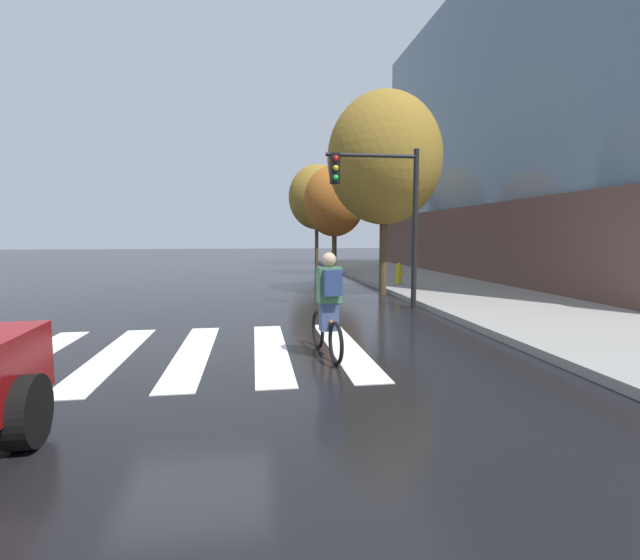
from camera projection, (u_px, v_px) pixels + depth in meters
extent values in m
plane|color=black|center=(193.00, 353.00, 7.41)|extent=(120.00, 120.00, 0.00)
cube|color=silver|center=(26.00, 359.00, 7.03)|extent=(0.55, 3.96, 0.01)
cube|color=silver|center=(112.00, 356.00, 7.22)|extent=(0.55, 3.96, 0.01)
cube|color=silver|center=(193.00, 353.00, 7.41)|extent=(0.55, 3.96, 0.01)
cube|color=silver|center=(271.00, 350.00, 7.60)|extent=(0.55, 3.96, 0.01)
cube|color=silver|center=(344.00, 347.00, 7.79)|extent=(0.55, 3.96, 0.01)
cylinder|color=black|center=(26.00, 412.00, 4.09)|extent=(0.28, 0.69, 0.68)
torus|color=black|center=(336.00, 343.00, 6.73)|extent=(0.14, 0.66, 0.66)
torus|color=black|center=(318.00, 329.00, 7.74)|extent=(0.14, 0.66, 0.66)
cylinder|color=orange|center=(326.00, 319.00, 7.21)|extent=(0.15, 0.89, 0.05)
cylinder|color=orange|center=(329.00, 316.00, 7.05)|extent=(0.04, 0.04, 0.45)
cube|color=#384772|center=(329.00, 313.00, 7.05)|extent=(0.30, 0.23, 0.56)
cube|color=#3F724C|center=(329.00, 285.00, 7.00)|extent=(0.39, 0.28, 0.56)
sphere|color=tan|center=(329.00, 259.00, 6.96)|extent=(0.22, 0.22, 0.22)
cube|color=navy|center=(332.00, 283.00, 6.82)|extent=(0.30, 0.19, 0.40)
cylinder|color=black|center=(415.00, 230.00, 11.79)|extent=(0.14, 0.14, 4.20)
cylinder|color=black|center=(372.00, 156.00, 11.43)|extent=(2.40, 0.10, 0.10)
cube|color=black|center=(335.00, 169.00, 11.32)|extent=(0.24, 0.20, 0.76)
sphere|color=red|center=(336.00, 158.00, 11.19)|extent=(0.14, 0.14, 0.14)
sphere|color=gold|center=(336.00, 168.00, 11.21)|extent=(0.14, 0.14, 0.14)
sphere|color=green|center=(336.00, 178.00, 11.23)|extent=(0.14, 0.14, 0.14)
cylinder|color=gold|center=(399.00, 275.00, 16.87)|extent=(0.22, 0.22, 0.65)
sphere|color=gold|center=(399.00, 265.00, 16.84)|extent=(0.18, 0.18, 0.18)
cylinder|color=gold|center=(403.00, 274.00, 16.89)|extent=(0.12, 0.09, 0.09)
cylinder|color=#4C3823|center=(383.00, 250.00, 14.60)|extent=(0.24, 0.24, 2.95)
ellipsoid|color=olive|center=(384.00, 159.00, 14.30)|extent=(3.67, 3.67, 4.22)
cylinder|color=#4C3823|center=(334.00, 250.00, 22.17)|extent=(0.24, 0.24, 2.43)
ellipsoid|color=#A5591E|center=(334.00, 201.00, 21.92)|extent=(3.03, 3.03, 3.48)
cylinder|color=#4C3823|center=(317.00, 242.00, 30.17)|extent=(0.24, 0.24, 3.02)
ellipsoid|color=olive|center=(317.00, 197.00, 29.87)|extent=(3.76, 3.76, 4.32)
cube|color=brown|center=(599.00, 243.00, 21.16)|extent=(14.45, 21.14, 3.20)
cube|color=slate|center=(608.00, 101.00, 20.51)|extent=(14.16, 20.72, 9.88)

